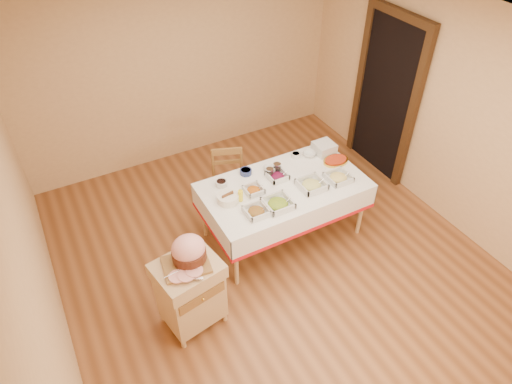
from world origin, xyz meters
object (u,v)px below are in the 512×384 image
(preserve_jar_left, at_px, (270,173))
(mustard_bottle, at_px, (240,195))
(plate_stack, at_px, (324,148))
(dining_chair, at_px, (229,184))
(dining_table, at_px, (284,196))
(brass_platter, at_px, (336,161))
(preserve_jar_right, at_px, (277,168))
(butcher_cart, at_px, (190,291))
(bread_basket, at_px, (228,198))
(ham_on_board, at_px, (188,252))

(preserve_jar_left, xyz_separation_m, mustard_bottle, (-0.48, -0.21, 0.02))
(mustard_bottle, height_order, plate_stack, mustard_bottle)
(dining_chair, xyz_separation_m, preserve_jar_left, (0.32, -0.44, 0.35))
(dining_table, xyz_separation_m, dining_chair, (-0.38, 0.64, -0.14))
(plate_stack, bearing_deg, brass_platter, -87.36)
(preserve_jar_right, bearing_deg, mustard_bottle, -157.05)
(brass_platter, bearing_deg, plate_stack, 92.64)
(preserve_jar_left, bearing_deg, preserve_jar_right, 18.99)
(mustard_bottle, bearing_deg, butcher_cart, -143.96)
(mustard_bottle, relative_size, bread_basket, 0.71)
(mustard_bottle, distance_m, plate_stack, 1.33)
(preserve_jar_left, height_order, plate_stack, plate_stack)
(bread_basket, bearing_deg, ham_on_board, -137.18)
(mustard_bottle, xyz_separation_m, plate_stack, (1.30, 0.32, -0.01))
(mustard_bottle, xyz_separation_m, bread_basket, (-0.12, 0.05, -0.03))
(preserve_jar_left, xyz_separation_m, preserve_jar_right, (0.12, 0.04, 0.00))
(butcher_cart, height_order, plate_stack, plate_stack)
(preserve_jar_right, height_order, plate_stack, plate_stack)
(dining_table, distance_m, preserve_jar_right, 0.33)
(preserve_jar_left, bearing_deg, ham_on_board, -148.18)
(brass_platter, bearing_deg, ham_on_board, -162.28)
(ham_on_board, bearing_deg, brass_platter, 17.72)
(preserve_jar_right, xyz_separation_m, mustard_bottle, (-0.60, -0.25, 0.02))
(preserve_jar_right, height_order, brass_platter, preserve_jar_right)
(ham_on_board, xyz_separation_m, bread_basket, (0.69, 0.64, -0.14))
(brass_platter, bearing_deg, bread_basket, -178.56)
(butcher_cart, relative_size, bread_basket, 3.56)
(ham_on_board, relative_size, mustard_bottle, 2.66)
(butcher_cart, xyz_separation_m, ham_on_board, (0.04, 0.03, 0.48))
(ham_on_board, distance_m, preserve_jar_right, 1.65)
(brass_platter, bearing_deg, mustard_bottle, -176.24)
(preserve_jar_right, bearing_deg, plate_stack, 5.11)
(dining_table, height_order, mustard_bottle, mustard_bottle)
(bread_basket, bearing_deg, dining_chair, 64.40)
(ham_on_board, height_order, brass_platter, ham_on_board)
(ham_on_board, bearing_deg, butcher_cart, -141.93)
(butcher_cart, distance_m, ham_on_board, 0.48)
(dining_table, bearing_deg, butcher_cart, -155.77)
(butcher_cart, relative_size, preserve_jar_left, 7.43)
(dining_table, bearing_deg, preserve_jar_right, 78.34)
(plate_stack, distance_m, brass_platter, 0.23)
(butcher_cart, bearing_deg, ham_on_board, 38.07)
(mustard_bottle, relative_size, brass_platter, 0.51)
(dining_table, distance_m, dining_chair, 0.76)
(dining_chair, distance_m, mustard_bottle, 0.77)
(preserve_jar_left, bearing_deg, brass_platter, -8.68)
(bread_basket, bearing_deg, butcher_cart, -137.45)
(dining_chair, height_order, preserve_jar_left, dining_chair)
(dining_table, relative_size, brass_platter, 5.67)
(preserve_jar_left, relative_size, mustard_bottle, 0.67)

